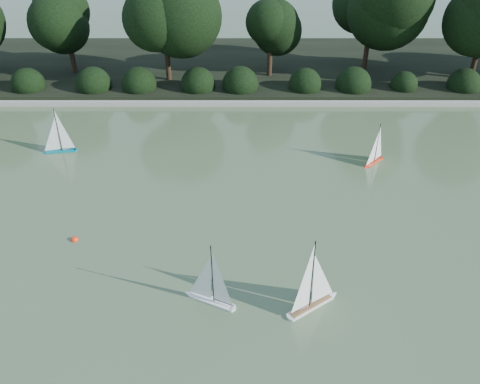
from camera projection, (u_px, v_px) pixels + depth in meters
The scene contains 10 objects.
ground at pixel (249, 275), 9.59m from camera, with size 80.00×80.00×0.00m, color #415231.
pond_coping at pixel (245, 103), 17.09m from camera, with size 40.00×0.35×0.18m, color gray.
far_bank at pixel (244, 66), 20.41m from camera, with size 40.00×8.00×0.30m, color black.
tree_line at pixel (277, 15), 17.74m from camera, with size 26.31×3.93×4.39m.
shrub_hedge at pixel (245, 85), 17.64m from camera, with size 29.10×1.10×1.10m.
sailboat_white_a at pixel (208, 291), 8.88m from camera, with size 1.06×0.61×1.52m.
sailboat_white_b at pixel (316, 295), 8.77m from camera, with size 1.12×0.83×1.70m.
sailboat_orange at pixel (373, 157), 13.38m from camera, with size 0.75×0.74×1.28m.
sailboat_teal at pixel (57, 145), 13.96m from camera, with size 1.07×0.33×1.45m.
race_buoy at pixel (75, 240), 10.55m from camera, with size 0.17×0.17×0.17m, color #FF2D0D.
Camera 1 is at (-0.17, -7.11, 6.66)m, focal length 35.00 mm.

